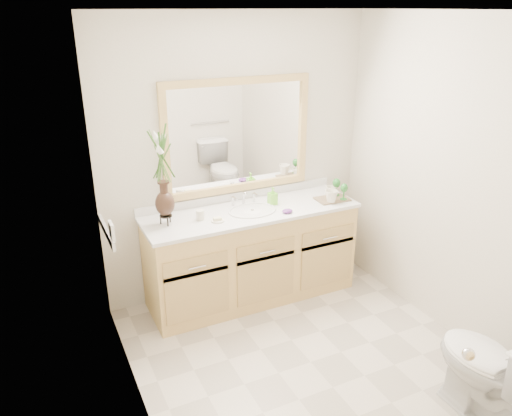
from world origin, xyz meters
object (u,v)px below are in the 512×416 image
toilet (491,370)px  flower_vase (162,163)px  tumbler (200,215)px  tray (332,199)px  soap_bottle (273,197)px

toilet → flower_vase: bearing=-54.0°
tumbler → tray: size_ratio=0.29×
tumbler → soap_bottle: bearing=4.2°
toilet → soap_bottle: size_ratio=5.48×
toilet → soap_bottle: bearing=-76.4°
toilet → soap_bottle: (-0.48, 1.98, 0.53)m
flower_vase → tray: bearing=-4.6°
flower_vase → tumbler: (0.27, -0.03, -0.46)m
tumbler → tray: (1.20, -0.09, -0.03)m
toilet → flower_vase: size_ratio=1.03×
flower_vase → soap_bottle: flower_vase is taller
soap_bottle → flower_vase: bearing=178.4°
toilet → tumbler: tumbler is taller
soap_bottle → tray: bearing=-17.1°
soap_bottle → tray: 0.54m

